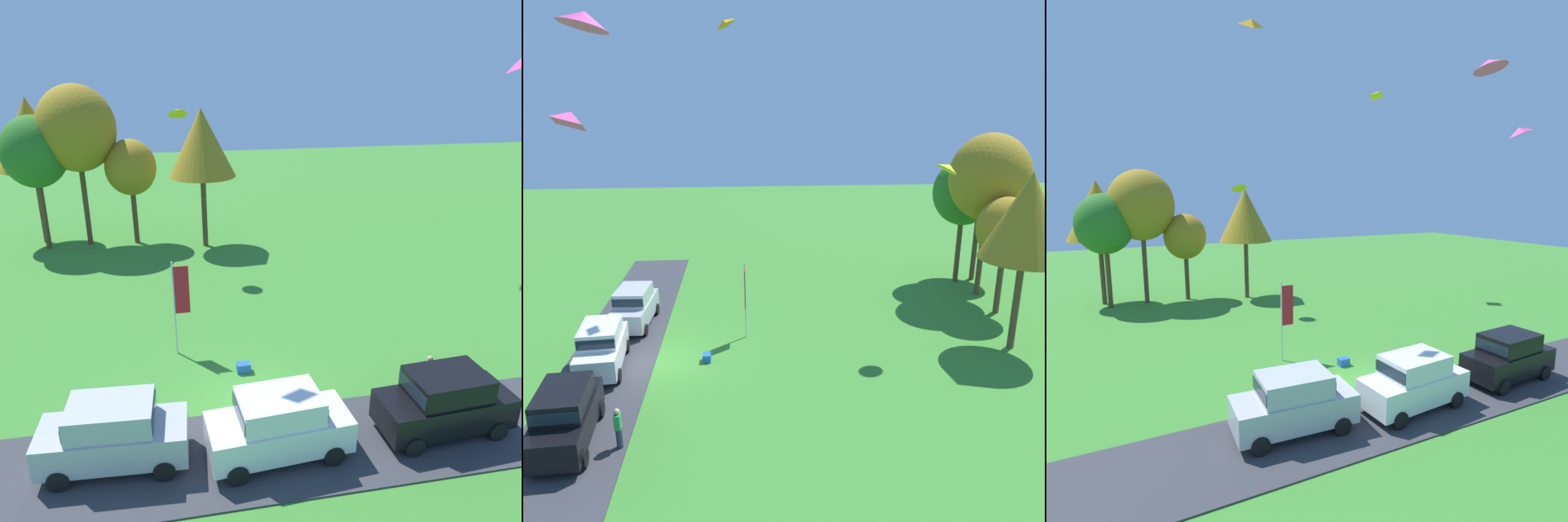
% 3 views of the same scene
% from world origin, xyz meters
% --- Properties ---
extents(ground_plane, '(120.00, 120.00, 0.00)m').
position_xyz_m(ground_plane, '(0.00, 0.00, 0.00)').
color(ground_plane, '#3D842D').
extents(pavement_strip, '(36.00, 4.40, 0.06)m').
position_xyz_m(pavement_strip, '(0.00, -2.82, 0.03)').
color(pavement_strip, '#38383D').
rests_on(pavement_strip, ground).
extents(car_suv_far_end, '(4.70, 2.25, 2.28)m').
position_xyz_m(car_suv_far_end, '(-4.64, -2.47, 1.30)').
color(car_suv_far_end, '#B7B7BC').
rests_on(car_suv_far_end, ground).
extents(car_suv_near_entrance, '(4.74, 2.34, 2.28)m').
position_xyz_m(car_suv_near_entrance, '(0.54, -3.04, 1.30)').
color(car_suv_near_entrance, white).
rests_on(car_suv_near_entrance, ground).
extents(car_suv_by_flagpole, '(4.71, 2.28, 2.28)m').
position_xyz_m(car_suv_by_flagpole, '(6.37, -2.93, 1.30)').
color(car_suv_by_flagpole, black).
rests_on(car_suv_by_flagpole, ground).
extents(person_beside_suv, '(0.36, 0.24, 1.71)m').
position_xyz_m(person_beside_suv, '(6.89, -0.88, 0.88)').
color(person_beside_suv, '#2D334C').
rests_on(person_beside_suv, ground).
extents(tree_lone_near, '(4.75, 4.75, 10.04)m').
position_xyz_m(tree_lone_near, '(-11.23, 21.09, 7.63)').
color(tree_lone_near, brown).
rests_on(tree_lone_near, ground).
extents(tree_right_of_center, '(4.27, 4.27, 9.01)m').
position_xyz_m(tree_right_of_center, '(-10.78, 19.63, 6.63)').
color(tree_right_of_center, brown).
rests_on(tree_right_of_center, ground).
extents(tree_left_of_center, '(5.15, 5.15, 10.88)m').
position_xyz_m(tree_left_of_center, '(-8.04, 20.01, 8.02)').
color(tree_left_of_center, brown).
rests_on(tree_left_of_center, ground).
extents(tree_center_back, '(3.47, 3.47, 7.32)m').
position_xyz_m(tree_center_back, '(-4.78, 19.75, 5.38)').
color(tree_center_back, brown).
rests_on(tree_center_back, ground).
extents(tree_far_left, '(4.45, 4.45, 9.40)m').
position_xyz_m(tree_far_left, '(0.00, 18.16, 7.14)').
color(tree_far_left, brown).
rests_on(tree_far_left, ground).
extents(flag_banner, '(0.71, 0.08, 4.33)m').
position_xyz_m(flag_banner, '(-2.26, 4.00, 2.74)').
color(flag_banner, silver).
rests_on(flag_banner, ground).
extents(cooler_box, '(0.56, 0.40, 0.40)m').
position_xyz_m(cooler_box, '(0.17, 1.98, 0.20)').
color(cooler_box, blue).
rests_on(cooler_box, ground).
extents(kite_delta_near_flag, '(1.24, 1.23, 0.80)m').
position_xyz_m(kite_delta_near_flag, '(-1.56, 14.47, 9.46)').
color(kite_delta_near_flag, yellow).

